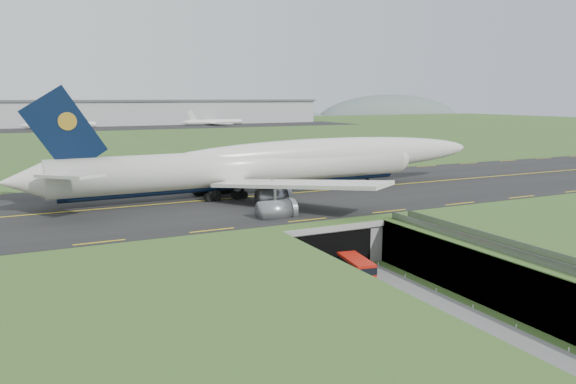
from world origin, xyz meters
TOP-DOWN VIEW (x-y plane):
  - ground at (0.00, 0.00)m, footprint 900.00×900.00m
  - airfield_deck at (0.00, 0.00)m, footprint 800.00×800.00m
  - trench_road at (0.00, -7.50)m, footprint 12.00×75.00m
  - taxiway at (0.00, 33.00)m, footprint 800.00×44.00m
  - tunnel_portal at (0.00, 16.71)m, footprint 17.00×22.30m
  - guideway at (11.00, -19.11)m, footprint 3.00×53.00m
  - jumbo_jet at (4.33, 35.25)m, footprint 90.90×59.13m
  - shuttle_tram at (-0.09, 2.29)m, footprint 3.69×7.26m
  - cargo_terminal at (-0.06, 299.41)m, footprint 320.00×67.00m
  - distant_hills at (64.38, 430.00)m, footprint 700.00×91.00m

SIDE VIEW (x-z plane):
  - distant_hills at x=64.38m, z-range -34.00..26.00m
  - ground at x=0.00m, z-range 0.00..0.00m
  - trench_road at x=0.00m, z-range 0.00..0.20m
  - shuttle_tram at x=-0.09m, z-range 0.15..2.99m
  - airfield_deck at x=0.00m, z-range 0.00..6.00m
  - tunnel_portal at x=0.00m, z-range 0.33..6.33m
  - guideway at x=11.00m, z-range 1.80..8.85m
  - taxiway at x=0.00m, z-range 6.00..6.18m
  - jumbo_jet at x=4.33m, z-range 1.47..21.04m
  - cargo_terminal at x=-0.06m, z-range 6.16..21.76m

